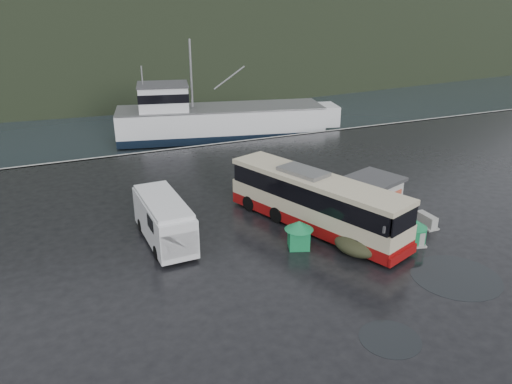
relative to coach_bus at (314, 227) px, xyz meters
name	(u,v)px	position (x,y,z in m)	size (l,w,h in m)	color
ground	(290,244)	(-2.26, -1.41, 0.00)	(160.00, 160.00, 0.00)	black
harbor_water	(84,50)	(-2.26, 108.59, 0.00)	(300.00, 180.00, 0.02)	black
quay_edge	(188,147)	(-2.26, 18.59, 0.00)	(160.00, 0.60, 1.50)	#999993
headland	(77,22)	(7.74, 248.59, 0.00)	(780.00, 540.00, 570.00)	black
coach_bus	(314,227)	(0.00, 0.00, 0.00)	(2.95, 11.73, 3.32)	#C5B895
white_van	(165,241)	(-8.41, 1.62, 0.00)	(2.08, 6.05, 2.53)	silver
waste_bin_left	(298,247)	(-2.02, -1.91, 0.00)	(1.11, 1.11, 1.55)	#157943
waste_bin_right	(411,244)	(3.74, -4.03, 0.00)	(1.09, 1.09, 1.53)	#157943
dome_tent	(356,254)	(0.41, -3.74, 0.00)	(1.81, 2.53, 0.99)	#2B2D1B
ticket_kiosk	(367,223)	(3.11, -0.85, 0.00)	(3.59, 2.72, 2.81)	beige
jersey_barrier_a	(426,226)	(6.07, -2.54, 0.00)	(0.74, 1.49, 0.74)	#999993
jersey_barrier_b	(413,241)	(4.07, -3.80, 0.00)	(0.86, 1.72, 0.86)	#999993
jersey_barrier_c	(392,228)	(4.09, -2.02, 0.00)	(0.84, 1.68, 0.84)	#999993
fishing_trawler	(221,124)	(3.29, 25.36, 0.00)	(24.89, 5.47, 9.96)	silver
puddles	(442,290)	(2.08, -8.22, 0.00)	(9.16, 5.91, 0.01)	black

